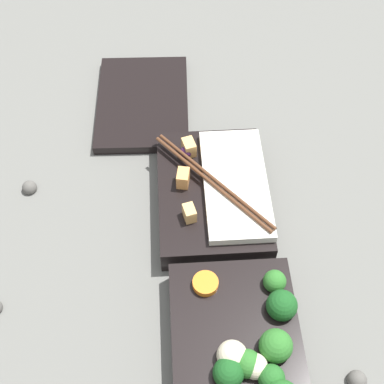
% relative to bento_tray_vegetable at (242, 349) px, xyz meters
% --- Properties ---
extents(ground_plane, '(3.00, 3.00, 0.00)m').
position_rel_bento_tray_vegetable_xyz_m(ground_plane, '(0.11, 0.01, -0.03)').
color(ground_plane, slate).
extents(bento_tray_vegetable, '(0.21, 0.15, 0.07)m').
position_rel_bento_tray_vegetable_xyz_m(bento_tray_vegetable, '(0.00, 0.00, 0.00)').
color(bento_tray_vegetable, black).
rests_on(bento_tray_vegetable, ground_plane).
extents(bento_tray_rice, '(0.21, 0.15, 0.06)m').
position_rel_bento_tray_vegetable_xyz_m(bento_tray_rice, '(0.23, 0.01, -0.00)').
color(bento_tray_rice, black).
rests_on(bento_tray_rice, ground_plane).
extents(bento_lid, '(0.21, 0.15, 0.02)m').
position_rel_bento_tray_vegetable_xyz_m(bento_lid, '(0.43, 0.11, -0.02)').
color(bento_lid, black).
rests_on(bento_lid, ground_plane).
extents(pebble_0, '(0.02, 0.02, 0.02)m').
position_rel_bento_tray_vegetable_xyz_m(pebble_0, '(-0.04, -0.13, -0.02)').
color(pebble_0, '#595651').
rests_on(pebble_0, ground_plane).
extents(pebble_1, '(0.02, 0.02, 0.02)m').
position_rel_bento_tray_vegetable_xyz_m(pebble_1, '(0.26, 0.28, -0.02)').
color(pebble_1, '#595651').
rests_on(pebble_1, ground_plane).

